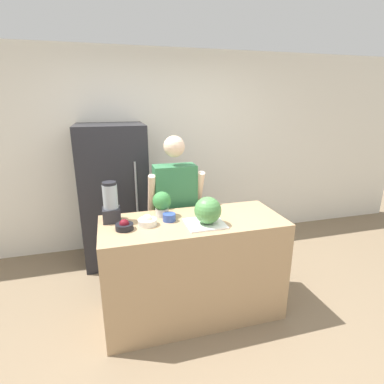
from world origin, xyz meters
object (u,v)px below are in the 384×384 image
Objects in this scene: potted_plant at (162,203)px; watermelon at (208,210)px; bowl_small_blue at (169,217)px; blender at (111,204)px; refrigerator at (115,195)px; bowl_cherries at (124,226)px; person at (175,212)px; bowl_cream at (147,221)px.

watermelon is at bearing -41.76° from potted_plant.
blender is (-0.48, 0.13, 0.13)m from bowl_small_blue.
watermelon reaches higher than potted_plant.
refrigerator is at bearing 87.48° from blender.
blender reaches higher than bowl_cherries.
refrigerator is 7.43× the size of watermelon.
refrigerator is 1.04× the size of person.
refrigerator is 7.40× the size of potted_plant.
potted_plant is at bearing 0.13° from blender.
person is 0.65m from bowl_cream.
bowl_small_blue is 0.31× the size of blender.
bowl_cherries is 0.41× the size of blender.
refrigerator reaches higher than bowl_cherries.
potted_plant is (-0.34, 0.30, -0.00)m from watermelon.
refrigerator is 1.33m from bowl_cherries.
potted_plant is (0.16, 0.17, 0.09)m from bowl_cream.
watermelon is at bearing -20.96° from blender.
bowl_cream is 0.25m from potted_plant.
blender is at bearing 113.57° from bowl_cherries.
person reaches higher than bowl_cream.
bowl_small_blue is 0.51m from blender.
bowl_cherries is at bearing -88.06° from refrigerator.
potted_plant is (-0.20, -0.36, 0.24)m from person.
bowl_cherries is 0.42m from potted_plant.
refrigerator reaches higher than watermelon.
person is 10.22× the size of bowl_cream.
person is (0.59, -0.75, -0.02)m from refrigerator.
blender is 0.44m from potted_plant.
refrigerator is 4.81× the size of blender.
watermelon is 1.43× the size of bowl_cream.
bowl_small_blue is (0.43, -1.23, 0.13)m from refrigerator.
bowl_cream is 0.36m from blender.
bowl_cherries reaches higher than bowl_small_blue.
potted_plant is (0.40, -1.10, 0.23)m from refrigerator.
bowl_cream is (0.19, 0.04, 0.00)m from bowl_cherries.
refrigerator is 15.33× the size of bowl_small_blue.
person reaches higher than bowl_cherries.
watermelon is at bearing -62.49° from refrigerator.
bowl_cherries is at bearing -148.47° from potted_plant.
refrigerator is 1.31m from bowl_small_blue.
bowl_cherries is (0.04, -1.32, 0.13)m from refrigerator.
refrigerator is at bearing 109.70° from potted_plant.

